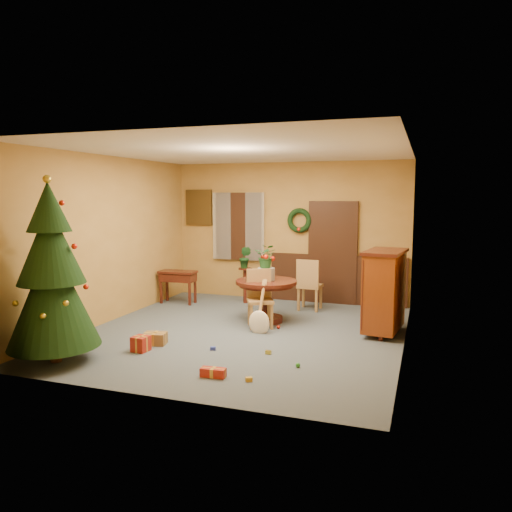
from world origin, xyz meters
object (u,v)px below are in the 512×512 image
at_px(dining_table, 266,293).
at_px(writing_desk, 178,279).
at_px(christmas_tree, 52,275).
at_px(sideboard, 384,289).
at_px(chair_near, 260,296).

relative_size(dining_table, writing_desk, 1.40).
height_order(dining_table, writing_desk, dining_table).
distance_m(christmas_tree, sideboard, 4.95).
bearing_deg(sideboard, dining_table, 176.70).
bearing_deg(writing_desk, chair_near, -28.42).
distance_m(chair_near, christmas_tree, 3.37).
relative_size(dining_table, chair_near, 1.11).
distance_m(dining_table, christmas_tree, 3.63).
bearing_deg(chair_near, writing_desk, 151.58).
height_order(chair_near, sideboard, sideboard).
xyz_separation_m(writing_desk, sideboard, (4.21, -0.98, 0.22)).
distance_m(dining_table, sideboard, 2.03).
relative_size(christmas_tree, writing_desk, 3.22).
relative_size(chair_near, sideboard, 0.72).
bearing_deg(chair_near, christmas_tree, -127.23).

